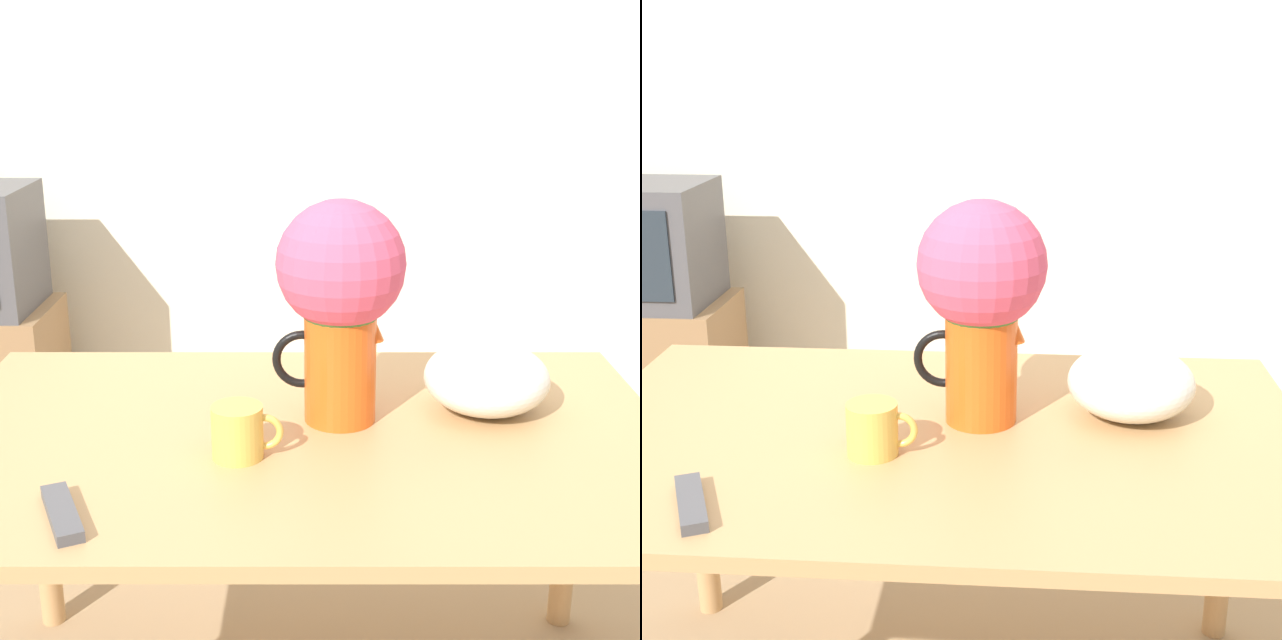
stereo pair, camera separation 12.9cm
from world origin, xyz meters
TOP-DOWN VIEW (x-y plane):
  - wall_back at (0.00, 1.87)m, footprint 8.00×0.05m
  - table at (-0.01, 0.05)m, footprint 1.46×0.94m
  - flower_vase at (0.07, 0.12)m, footprint 0.26×0.26m
  - coffee_mug at (-0.12, -0.06)m, footprint 0.13×0.10m
  - white_bowl at (0.37, 0.16)m, footprint 0.26×0.26m
  - remote_control at (-0.39, -0.28)m, footprint 0.11×0.18m

SIDE VIEW (x-z plane):
  - table at x=-0.01m, z-range 0.28..1.02m
  - remote_control at x=-0.39m, z-range 0.74..0.76m
  - coffee_mug at x=-0.12m, z-range 0.74..0.84m
  - white_bowl at x=0.37m, z-range 0.74..0.88m
  - flower_vase at x=0.07m, z-range 0.79..1.24m
  - wall_back at x=0.00m, z-range 0.00..2.60m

